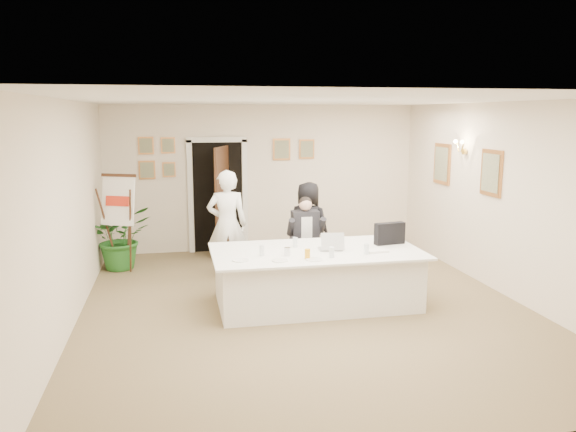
# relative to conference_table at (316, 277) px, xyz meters

# --- Properties ---
(floor) EXTENTS (7.00, 7.00, 0.00)m
(floor) POSITION_rel_conference_table_xyz_m (-0.18, -0.05, -0.39)
(floor) COLOR brown
(floor) RESTS_ON ground
(ceiling) EXTENTS (6.00, 7.00, 0.02)m
(ceiling) POSITION_rel_conference_table_xyz_m (-0.18, -0.05, 2.41)
(ceiling) COLOR white
(ceiling) RESTS_ON wall_back
(wall_back) EXTENTS (6.00, 0.10, 2.80)m
(wall_back) POSITION_rel_conference_table_xyz_m (-0.18, 3.45, 1.01)
(wall_back) COLOR beige
(wall_back) RESTS_ON floor
(wall_front) EXTENTS (6.00, 0.10, 2.80)m
(wall_front) POSITION_rel_conference_table_xyz_m (-0.18, -3.55, 1.01)
(wall_front) COLOR beige
(wall_front) RESTS_ON floor
(wall_left) EXTENTS (0.10, 7.00, 2.80)m
(wall_left) POSITION_rel_conference_table_xyz_m (-3.18, -0.05, 1.01)
(wall_left) COLOR beige
(wall_left) RESTS_ON floor
(wall_right) EXTENTS (0.10, 7.00, 2.80)m
(wall_right) POSITION_rel_conference_table_xyz_m (2.82, -0.05, 1.01)
(wall_right) COLOR beige
(wall_right) RESTS_ON floor
(doorway) EXTENTS (1.14, 0.86, 2.20)m
(doorway) POSITION_rel_conference_table_xyz_m (-1.06, 3.27, 0.65)
(doorway) COLOR black
(doorway) RESTS_ON floor
(pictures_back_wall) EXTENTS (3.40, 0.06, 0.80)m
(pictures_back_wall) POSITION_rel_conference_table_xyz_m (-0.98, 3.42, 1.46)
(pictures_back_wall) COLOR #BC7B40
(pictures_back_wall) RESTS_ON wall_back
(pictures_right_wall) EXTENTS (0.06, 2.20, 0.80)m
(pictures_right_wall) POSITION_rel_conference_table_xyz_m (2.79, 1.15, 1.36)
(pictures_right_wall) COLOR #BC7B40
(pictures_right_wall) RESTS_ON wall_right
(wall_sconce) EXTENTS (0.20, 0.30, 0.24)m
(wall_sconce) POSITION_rel_conference_table_xyz_m (2.72, 1.15, 1.71)
(wall_sconce) COLOR gold
(wall_sconce) RESTS_ON wall_right
(conference_table) EXTENTS (2.87, 1.52, 0.78)m
(conference_table) POSITION_rel_conference_table_xyz_m (0.00, 0.00, 0.00)
(conference_table) COLOR silver
(conference_table) RESTS_ON floor
(seated_man) EXTENTS (0.64, 0.68, 1.36)m
(seated_man) POSITION_rel_conference_table_xyz_m (0.13, 1.18, 0.29)
(seated_man) COLOR black
(seated_man) RESTS_ON floor
(flip_chart) EXTENTS (0.59, 0.47, 1.63)m
(flip_chart) POSITION_rel_conference_table_xyz_m (-2.76, 2.17, 0.36)
(flip_chart) COLOR #361C11
(flip_chart) RESTS_ON floor
(standing_man) EXTENTS (0.66, 0.46, 1.76)m
(standing_man) POSITION_rel_conference_table_xyz_m (-1.08, 1.55, 0.48)
(standing_man) COLOR white
(standing_man) RESTS_ON floor
(standing_woman) EXTENTS (0.88, 0.80, 1.50)m
(standing_woman) POSITION_rel_conference_table_xyz_m (0.32, 1.82, 0.36)
(standing_woman) COLOR black
(standing_woman) RESTS_ON floor
(potted_palm) EXTENTS (1.23, 1.15, 1.10)m
(potted_palm) POSITION_rel_conference_table_xyz_m (-2.82, 2.45, 0.15)
(potted_palm) COLOR #236321
(potted_palm) RESTS_ON floor
(laptop) EXTENTS (0.36, 0.38, 0.28)m
(laptop) POSITION_rel_conference_table_xyz_m (0.20, 0.01, 0.52)
(laptop) COLOR #B7BABC
(laptop) RESTS_ON conference_table
(laptop_bag) EXTENTS (0.46, 0.19, 0.31)m
(laptop_bag) POSITION_rel_conference_table_xyz_m (1.12, 0.15, 0.54)
(laptop_bag) COLOR black
(laptop_bag) RESTS_ON conference_table
(paper_stack) EXTENTS (0.31, 0.24, 0.03)m
(paper_stack) POSITION_rel_conference_table_xyz_m (0.78, -0.25, 0.40)
(paper_stack) COLOR white
(paper_stack) RESTS_ON conference_table
(plate_left) EXTENTS (0.22, 0.22, 0.01)m
(plate_left) POSITION_rel_conference_table_xyz_m (-1.09, -0.36, 0.39)
(plate_left) COLOR white
(plate_left) RESTS_ON conference_table
(plate_mid) EXTENTS (0.23, 0.23, 0.01)m
(plate_mid) POSITION_rel_conference_table_xyz_m (-0.60, -0.48, 0.39)
(plate_mid) COLOR white
(plate_mid) RESTS_ON conference_table
(plate_near) EXTENTS (0.26, 0.26, 0.01)m
(plate_near) POSITION_rel_conference_table_xyz_m (-0.16, -0.51, 0.39)
(plate_near) COLOR white
(plate_near) RESTS_ON conference_table
(glass_a) EXTENTS (0.07, 0.07, 0.14)m
(glass_a) POSITION_rel_conference_table_xyz_m (-0.78, -0.15, 0.45)
(glass_a) COLOR silver
(glass_a) RESTS_ON conference_table
(glass_b) EXTENTS (0.07, 0.07, 0.14)m
(glass_b) POSITION_rel_conference_table_xyz_m (0.10, -0.43, 0.45)
(glass_b) COLOR silver
(glass_b) RESTS_ON conference_table
(glass_c) EXTENTS (0.08, 0.08, 0.14)m
(glass_c) POSITION_rel_conference_table_xyz_m (0.60, -0.35, 0.45)
(glass_c) COLOR silver
(glass_c) RESTS_ON conference_table
(glass_d) EXTENTS (0.08, 0.08, 0.14)m
(glass_d) POSITION_rel_conference_table_xyz_m (-0.25, 0.23, 0.45)
(glass_d) COLOR silver
(glass_d) RESTS_ON conference_table
(oj_glass) EXTENTS (0.08, 0.08, 0.13)m
(oj_glass) POSITION_rel_conference_table_xyz_m (-0.23, -0.44, 0.45)
(oj_glass) COLOR orange
(oj_glass) RESTS_ON conference_table
(steel_jug) EXTENTS (0.09, 0.09, 0.11)m
(steel_jug) POSITION_rel_conference_table_xyz_m (-0.45, -0.21, 0.44)
(steel_jug) COLOR silver
(steel_jug) RESTS_ON conference_table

